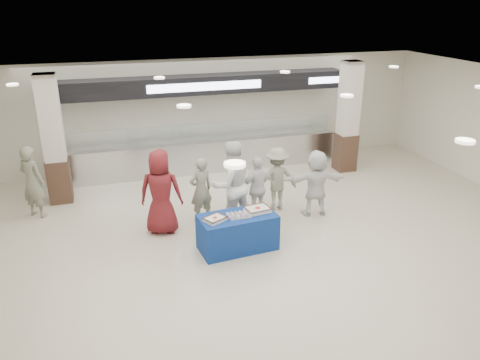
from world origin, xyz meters
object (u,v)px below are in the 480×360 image
object	(u,v)px
civilian_white	(316,183)
soldier_bg	(33,182)
sheet_cake_left	(215,219)
chef_short	(258,188)
display_table	(238,232)
sheet_cake_right	(258,209)
cupcake_tray	(239,215)
soldier_a	(201,190)
civilian_maroon	(161,192)
soldier_b	(277,179)
chef_tall	(231,185)

from	to	relation	value
civilian_white	soldier_bg	distance (m)	6.57
sheet_cake_left	civilian_white	bearing A→B (deg)	22.83
sheet_cake_left	civilian_white	world-z (taller)	civilian_white
civilian_white	chef_short	bearing A→B (deg)	0.52
display_table	sheet_cake_right	bearing A→B (deg)	3.32
soldier_bg	chef_short	bearing A→B (deg)	-159.68
display_table	cupcake_tray	bearing A→B (deg)	-73.27
display_table	soldier_a	xyz separation A→B (m)	(-0.42, 1.48, 0.39)
sheet_cake_right	cupcake_tray	distance (m)	0.45
cupcake_tray	soldier_bg	xyz separation A→B (m)	(-4.11, 2.90, 0.08)
display_table	sheet_cake_right	xyz separation A→B (m)	(0.45, 0.07, 0.43)
display_table	chef_short	xyz separation A→B (m)	(0.85, 1.24, 0.38)
civilian_maroon	soldier_b	distance (m)	2.85
soldier_b	civilian_white	xyz separation A→B (m)	(0.77, -0.55, 0.01)
soldier_a	soldier_bg	world-z (taller)	soldier_bg
soldier_bg	civilian_white	bearing A→B (deg)	-157.61
cupcake_tray	soldier_a	size ratio (longest dim) A/B	0.29
soldier_a	sheet_cake_right	bearing A→B (deg)	105.20
sheet_cake_left	soldier_a	world-z (taller)	soldier_a
sheet_cake_left	soldier_b	distance (m)	2.58
cupcake_tray	chef_short	bearing A→B (deg)	57.03
civilian_maroon	soldier_a	world-z (taller)	civilian_maroon
sheet_cake_right	cupcake_tray	world-z (taller)	sheet_cake_right
sheet_cake_right	display_table	bearing A→B (deg)	-171.19
sheet_cake_right	soldier_bg	world-z (taller)	soldier_bg
display_table	soldier_bg	size ratio (longest dim) A/B	0.89
sheet_cake_right	soldier_a	world-z (taller)	soldier_a
soldier_a	chef_short	distance (m)	1.30
civilian_maroon	soldier_bg	size ratio (longest dim) A/B	1.09
cupcake_tray	civilian_white	distance (m)	2.46
civilian_maroon	chef_short	bearing A→B (deg)	-161.75
civilian_maroon	soldier_a	size ratio (longest dim) A/B	1.23
soldier_bg	chef_tall	bearing A→B (deg)	-164.74
cupcake_tray	civilian_white	bearing A→B (deg)	26.37
cupcake_tray	soldier_bg	world-z (taller)	soldier_bg
display_table	civilian_white	bearing A→B (deg)	19.72
civilian_maroon	soldier_a	distance (m)	0.99
chef_tall	chef_short	xyz separation A→B (m)	(0.69, 0.20, -0.25)
chef_short	civilian_maroon	bearing A→B (deg)	-10.03
soldier_bg	sheet_cake_left	bearing A→B (deg)	179.11
soldier_a	soldier_bg	size ratio (longest dim) A/B	0.88
sheet_cake_left	soldier_bg	world-z (taller)	soldier_bg
soldier_b	civilian_white	bearing A→B (deg)	148.39
cupcake_tray	chef_tall	distance (m)	1.11
sheet_cake_right	civilian_white	bearing A→B (deg)	28.86
chef_tall	chef_short	size ratio (longest dim) A/B	1.33
civilian_white	soldier_bg	size ratio (longest dim) A/B	0.92
chef_tall	soldier_b	distance (m)	1.42
soldier_bg	sheet_cake_right	bearing A→B (deg)	-173.11
sheet_cake_right	soldier_b	world-z (taller)	soldier_b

